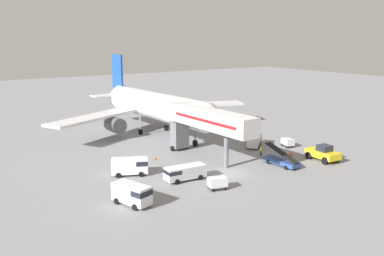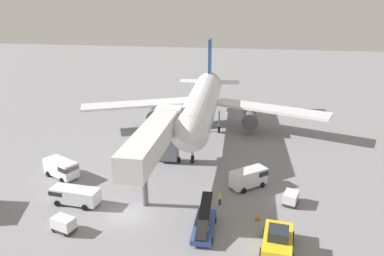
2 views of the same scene
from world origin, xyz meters
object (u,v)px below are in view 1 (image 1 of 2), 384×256
(belt_loader_truck, at_px, (281,160))
(service_van_rear_right, at_px, (184,172))
(jet_bridge, at_px, (202,120))
(service_van_outer_left, at_px, (133,193))
(ground_crew_worker_foreground, at_px, (261,151))
(airplane_at_gate, at_px, (154,106))
(pushback_tug, at_px, (323,153))
(service_van_outer_right, at_px, (131,166))
(service_van_far_right, at_px, (254,139))
(safety_cone_bravo, at_px, (291,153))
(baggage_cart_rear_left, at_px, (288,142))
(baggage_cart_far_left, at_px, (218,183))
(safety_cone_alpha, at_px, (155,158))

(belt_loader_truck, relative_size, service_van_rear_right, 1.04)
(jet_bridge, bearing_deg, service_van_rear_right, -138.44)
(service_van_outer_left, relative_size, ground_crew_worker_foreground, 3.05)
(airplane_at_gate, xyz_separation_m, ground_crew_worker_foreground, (5.76, -23.14, -4.36))
(pushback_tug, relative_size, service_van_outer_right, 1.01)
(airplane_at_gate, xyz_separation_m, service_van_far_right, (8.77, -18.29, -3.92))
(service_van_rear_right, xyz_separation_m, ground_crew_worker_foreground, (15.93, 2.73, -0.23))
(jet_bridge, bearing_deg, safety_cone_bravo, -27.05)
(jet_bridge, relative_size, service_van_outer_right, 3.64)
(service_van_rear_right, distance_m, baggage_cart_rear_left, 24.03)
(baggage_cart_far_left, bearing_deg, airplane_at_gate, 74.38)
(airplane_at_gate, relative_size, service_van_rear_right, 7.69)
(safety_cone_alpha, bearing_deg, service_van_outer_right, -144.08)
(service_van_rear_right, height_order, baggage_cart_rear_left, service_van_rear_right)
(service_van_far_right, relative_size, ground_crew_worker_foreground, 2.88)
(pushback_tug, distance_m, service_van_far_right, 12.18)
(service_van_far_right, height_order, safety_cone_alpha, service_van_far_right)
(service_van_outer_left, relative_size, safety_cone_bravo, 7.34)
(service_van_outer_right, relative_size, service_van_far_right, 1.11)
(baggage_cart_far_left, relative_size, ground_crew_worker_foreground, 1.54)
(jet_bridge, relative_size, safety_cone_alpha, 32.59)
(service_van_far_right, xyz_separation_m, baggage_cart_rear_left, (4.67, -3.18, -0.54))
(service_van_outer_right, height_order, baggage_cart_rear_left, service_van_outer_right)
(jet_bridge, relative_size, baggage_cart_rear_left, 7.65)
(service_van_far_right, relative_size, baggage_cart_rear_left, 1.89)
(baggage_cart_rear_left, relative_size, ground_crew_worker_foreground, 1.52)
(service_van_outer_left, relative_size, service_van_outer_right, 0.95)
(safety_cone_bravo, bearing_deg, service_van_outer_right, 167.92)
(jet_bridge, bearing_deg, pushback_tug, -37.89)
(belt_loader_truck, distance_m, baggage_cart_far_left, 13.68)
(pushback_tug, relative_size, baggage_cart_far_left, 2.10)
(baggage_cart_rear_left, bearing_deg, safety_cone_alpha, 165.21)
(service_van_outer_left, xyz_separation_m, baggage_cart_far_left, (10.61, -1.42, -0.48))
(belt_loader_truck, xyz_separation_m, service_van_outer_right, (-19.69, 8.33, 0.55))
(jet_bridge, xyz_separation_m, safety_cone_alpha, (-6.27, 3.42, -5.63))
(jet_bridge, distance_m, belt_loader_truck, 12.94)
(safety_cone_alpha, bearing_deg, ground_crew_worker_foreground, -27.44)
(pushback_tug, distance_m, baggage_cart_far_left, 20.40)
(service_van_outer_left, xyz_separation_m, service_van_rear_right, (9.07, 3.60, -0.23))
(service_van_far_right, bearing_deg, airplane_at_gate, 115.62)
(pushback_tug, distance_m, service_van_outer_right, 28.45)
(service_van_far_right, bearing_deg, belt_loader_truck, -111.41)
(belt_loader_truck, bearing_deg, airplane_at_gate, 99.62)
(airplane_at_gate, bearing_deg, service_van_outer_right, -126.55)
(service_van_outer_right, relative_size, safety_cone_bravo, 7.70)
(airplane_at_gate, height_order, ground_crew_worker_foreground, airplane_at_gate)
(baggage_cart_far_left, relative_size, safety_cone_alpha, 4.30)
(service_van_far_right, height_order, safety_cone_bravo, service_van_far_right)
(baggage_cart_far_left, bearing_deg, belt_loader_truck, 10.51)
(baggage_cart_far_left, bearing_deg, service_van_rear_right, 107.05)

